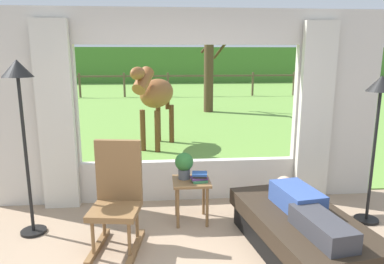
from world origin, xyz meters
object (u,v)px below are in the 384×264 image
Objects in this scene: book_stack at (199,177)px; floor_lamp_right at (379,105)px; reclining_person at (304,207)px; potted_plant at (184,164)px; floor_lamp_left at (20,96)px; pasture_tree at (209,66)px; recliner_sofa at (300,233)px; rocking_chair at (117,197)px; side_table at (191,188)px; horse at (156,94)px.

floor_lamp_right is at bearing -3.80° from book_stack.
reclining_person is 4.49× the size of potted_plant.
floor_lamp_left is 0.57× the size of pasture_tree.
reclining_person reaches higher than recliner_sofa.
rocking_chair reaches higher than side_table.
floor_lamp_right is 4.49m from horse.
reclining_person is 1.46m from potted_plant.
pasture_tree is (-0.79, 8.35, 0.16)m from floor_lamp_right.
floor_lamp_left reaches higher than side_table.
book_stack is 2.14m from floor_lamp_left.
pasture_tree reaches higher than recliner_sofa.
rocking_chair is at bearing -174.13° from floor_lamp_right.
pasture_tree is at bearing 79.18° from reclining_person.
potted_plant is at bearing 6.39° from floor_lamp_left.
horse is (-0.44, 3.49, 0.73)m from side_table.
potted_plant is (-1.11, 0.92, 0.18)m from reclining_person.
floor_lamp_left is at bearing -110.72° from pasture_tree.
rocking_chair is 0.96m from side_table.
reclining_person is at bearing -98.95° from recliner_sofa.
recliner_sofa is at bearing 81.05° from reclining_person.
pasture_tree is at bearing 80.13° from potted_plant.
recliner_sofa is 0.94× the size of floor_lamp_left.
book_stack is (-0.94, 0.75, 0.35)m from recliner_sofa.
floor_lamp_left is 3.93m from floor_lamp_right.
rocking_chair is at bearing -154.20° from book_stack.
potted_plant is 1.94m from floor_lamp_left.
rocking_chair is 8.97m from pasture_tree.
recliner_sofa is 1.01× the size of horse.
reclining_person is at bearing -40.43° from book_stack.
pasture_tree is (2.14, 8.65, 1.03)m from rocking_chair.
pasture_tree is at bearing -88.77° from horse.
floor_lamp_right reaches higher than reclining_person.
floor_lamp_left is at bearing -175.77° from side_table.
pasture_tree reaches higher than potted_plant.
reclining_person is 0.43× the size of pasture_tree.
floor_lamp_left is at bearing -177.62° from book_stack.
side_table is 0.15× the size of pasture_tree.
recliner_sofa is 1.26m from book_stack.
reclining_person is 0.82× the size of floor_lamp_right.
reclining_person is 6.96× the size of book_stack.
book_stack is at bearing -33.84° from potted_plant.
side_table is (-1.03, 0.86, -0.10)m from reclining_person.
recliner_sofa is at bearing -37.94° from potted_plant.
recliner_sofa is at bearing 130.92° from horse.
floor_lamp_right is (2.03, -0.13, 0.84)m from book_stack.
floor_lamp_left is at bearing -173.61° from potted_plant.
recliner_sofa is 9.08m from pasture_tree.
potted_plant reaches higher than book_stack.
potted_plant is 1.55× the size of book_stack.
pasture_tree is at bearing 79.17° from recliner_sofa.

